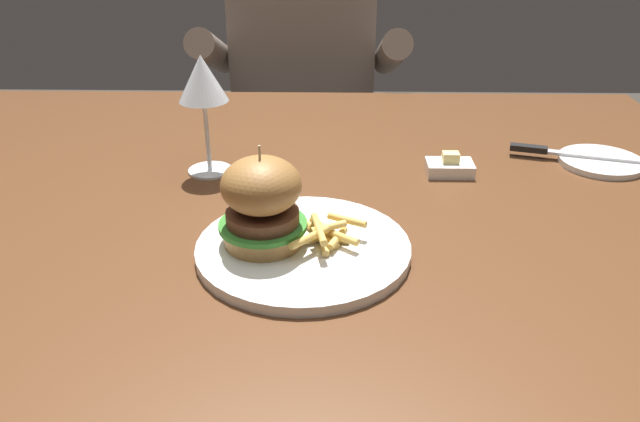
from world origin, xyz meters
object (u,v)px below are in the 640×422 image
burger_sandwich (259,202)px  wine_glass (203,83)px  main_plate (303,249)px  bread_plate (601,162)px  diner_person (304,126)px  table_knife (569,153)px  butter_dish (450,167)px

burger_sandwich → wine_glass: bearing=113.5°
main_plate → bread_plate: 0.56m
diner_person → wine_glass: bearing=-99.3°
bread_plate → table_knife: size_ratio=0.59×
wine_glass → burger_sandwich: bearing=-66.5°
wine_glass → bread_plate: 0.65m
main_plate → butter_dish: size_ratio=3.63×
burger_sandwich → main_plate: bearing=-2.6°
table_knife → diner_person: diner_person is taller
main_plate → table_knife: table_knife is taller
diner_person → butter_dish: bearing=-69.8°
burger_sandwich → wine_glass: size_ratio=0.68×
wine_glass → butter_dish: wine_glass is taller
main_plate → burger_sandwich: size_ratio=2.07×
burger_sandwich → butter_dish: size_ratio=1.75×
main_plate → butter_dish: 0.33m
bread_plate → butter_dish: size_ratio=1.84×
burger_sandwich → table_knife: burger_sandwich is taller
butter_dish → diner_person: 0.79m
butter_dish → table_knife: bearing=15.5°
wine_glass → table_knife: (0.59, 0.06, -0.13)m
wine_glass → table_knife: wine_glass is taller
bread_plate → butter_dish: bearing=-170.4°
table_knife → butter_dish: bearing=-164.5°
table_knife → diner_person: size_ratio=0.19×
burger_sandwich → bread_plate: 0.61m
table_knife → butter_dish: size_ratio=3.10×
wine_glass → bread_plate: bearing=3.8°
butter_dish → bread_plate: bearing=9.6°
main_plate → diner_person: size_ratio=0.23×
wine_glass → butter_dish: size_ratio=2.56×
wine_glass → diner_person: diner_person is taller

